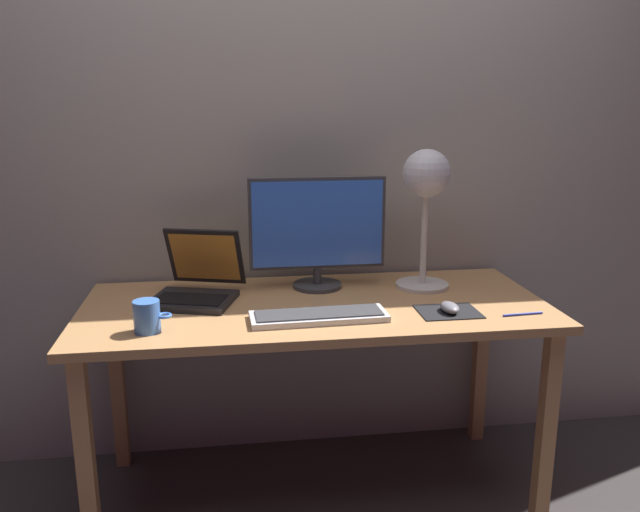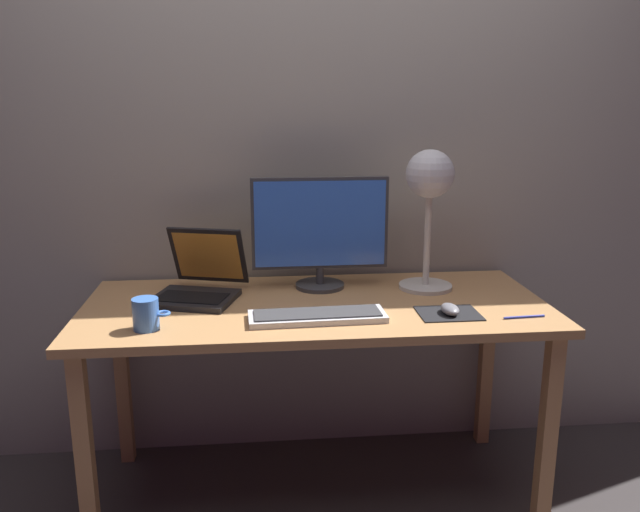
{
  "view_description": "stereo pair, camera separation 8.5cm",
  "coord_description": "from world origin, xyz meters",
  "views": [
    {
      "loc": [
        -0.28,
        -2.09,
        1.44
      ],
      "look_at": [
        0.01,
        -0.05,
        0.92
      ],
      "focal_mm": 35.9,
      "sensor_mm": 36.0,
      "label": 1
    },
    {
      "loc": [
        -0.2,
        -2.1,
        1.44
      ],
      "look_at": [
        0.01,
        -0.05,
        0.92
      ],
      "focal_mm": 35.9,
      "sensor_mm": 36.0,
      "label": 2
    }
  ],
  "objects": [
    {
      "name": "keyboard_main",
      "position": [
        -0.01,
        -0.17,
        0.75
      ],
      "size": [
        0.44,
        0.16,
        0.03
      ],
      "color": "silver",
      "rests_on": "desk"
    },
    {
      "name": "desk",
      "position": [
        0.0,
        0.0,
        0.66
      ],
      "size": [
        1.6,
        0.7,
        0.74
      ],
      "color": "tan",
      "rests_on": "ground"
    },
    {
      "name": "pen",
      "position": [
        0.66,
        -0.22,
        0.74
      ],
      "size": [
        0.14,
        0.02,
        0.01
      ],
      "primitive_type": "cylinder",
      "rotation": [
        0.0,
        1.57,
        0.08
      ],
      "color": "#2633A5",
      "rests_on": "desk"
    },
    {
      "name": "mousepad",
      "position": [
        0.43,
        -0.16,
        0.74
      ],
      "size": [
        0.2,
        0.16,
        0.0
      ],
      "primitive_type": "cube",
      "color": "black",
      "rests_on": "desk"
    },
    {
      "name": "laptop",
      "position": [
        -0.4,
        0.13,
        0.81
      ],
      "size": [
        0.36,
        0.39,
        0.24
      ],
      "color": "black",
      "rests_on": "desk"
    },
    {
      "name": "monitor",
      "position": [
        0.03,
        0.18,
        0.96
      ],
      "size": [
        0.5,
        0.18,
        0.41
      ],
      "color": "#38383A",
      "rests_on": "desk"
    },
    {
      "name": "mouse",
      "position": [
        0.43,
        -0.17,
        0.76
      ],
      "size": [
        0.06,
        0.1,
        0.03
      ],
      "primitive_type": "ellipsoid",
      "color": "slate",
      "rests_on": "mousepad"
    },
    {
      "name": "coffee_mug",
      "position": [
        -0.54,
        -0.21,
        0.79
      ],
      "size": [
        0.12,
        0.08,
        0.1
      ],
      "color": "#3F72CC",
      "rests_on": "desk"
    },
    {
      "name": "ground_plane",
      "position": [
        0.0,
        0.0,
        0.0
      ],
      "size": [
        4.8,
        4.8,
        0.0
      ],
      "primitive_type": "plane",
      "color": "#383333",
      "rests_on": "ground"
    },
    {
      "name": "back_wall",
      "position": [
        0.0,
        0.4,
        1.3
      ],
      "size": [
        4.8,
        0.06,
        2.6
      ],
      "primitive_type": "cube",
      "color": "#9E998E",
      "rests_on": "ground"
    },
    {
      "name": "desk_lamp",
      "position": [
        0.42,
        0.13,
        1.12
      ],
      "size": [
        0.2,
        0.2,
        0.51
      ],
      "color": "beige",
      "rests_on": "desk"
    }
  ]
}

